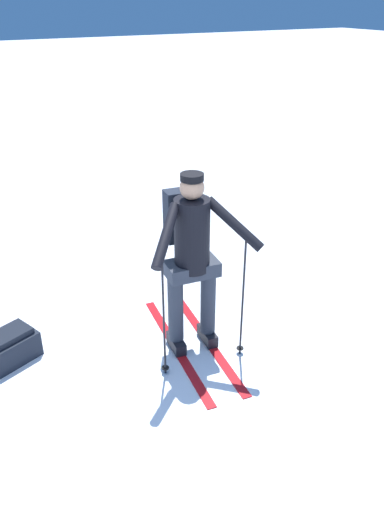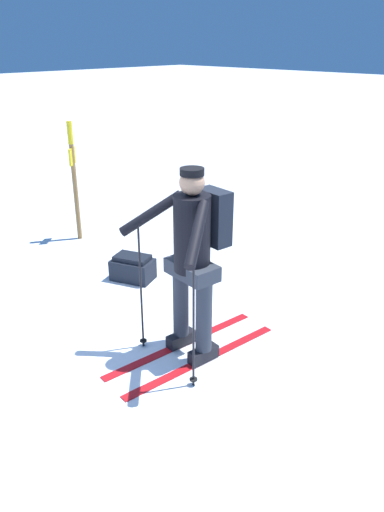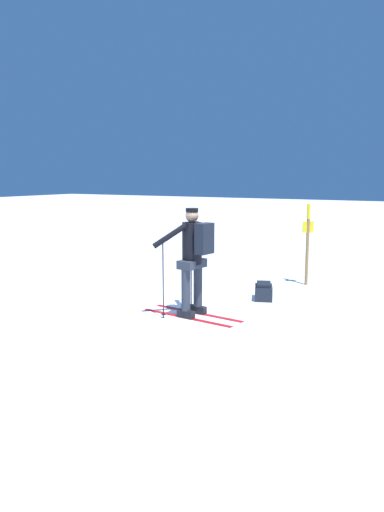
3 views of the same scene
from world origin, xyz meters
TOP-DOWN VIEW (x-y plane):
  - ground_plane at (0.00, 0.00)m, footprint 80.00×80.00m
  - skier at (0.54, 0.53)m, footprint 1.05×1.81m
  - dropped_backpack at (-1.12, 1.13)m, footprint 0.59×0.49m

SIDE VIEW (x-z plane):
  - ground_plane at x=0.00m, z-range 0.00..0.00m
  - dropped_backpack at x=-1.12m, z-range -0.01..0.31m
  - skier at x=0.54m, z-range 0.14..1.95m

